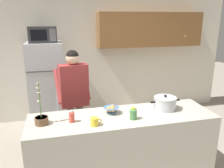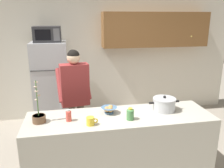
# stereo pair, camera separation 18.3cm
# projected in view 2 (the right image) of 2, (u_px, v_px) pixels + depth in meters

# --- Properties ---
(back_wall_unit) EXTENTS (6.00, 0.48, 2.60)m
(back_wall_unit) POSITION_uv_depth(u_px,v_px,m) (109.00, 50.00, 4.85)
(back_wall_unit) COLOR silver
(back_wall_unit) RESTS_ON ground
(kitchen_island) EXTENTS (2.28, 0.68, 0.92)m
(kitchen_island) POSITION_uv_depth(u_px,v_px,m) (120.00, 149.00, 2.94)
(kitchen_island) COLOR #BCB7A8
(kitchen_island) RESTS_ON ground
(refrigerator) EXTENTS (0.64, 0.68, 1.65)m
(refrigerator) POSITION_uv_depth(u_px,v_px,m) (51.00, 85.00, 4.42)
(refrigerator) COLOR #B7BABF
(refrigerator) RESTS_ON ground
(microwave) EXTENTS (0.48, 0.37, 0.28)m
(microwave) POSITION_uv_depth(u_px,v_px,m) (47.00, 34.00, 4.13)
(microwave) COLOR #2D2D30
(microwave) RESTS_ON refrigerator
(person_near_pot) EXTENTS (0.54, 0.47, 1.64)m
(person_near_pot) POSITION_uv_depth(u_px,v_px,m) (75.00, 90.00, 3.48)
(person_near_pot) COLOR #726656
(person_near_pot) RESTS_ON ground
(cooking_pot) EXTENTS (0.41, 0.29, 0.20)m
(cooking_pot) POSITION_uv_depth(u_px,v_px,m) (164.00, 104.00, 2.96)
(cooking_pot) COLOR silver
(cooking_pot) RESTS_ON kitchen_island
(coffee_mug) EXTENTS (0.13, 0.09, 0.10)m
(coffee_mug) POSITION_uv_depth(u_px,v_px,m) (91.00, 121.00, 2.56)
(coffee_mug) COLOR yellow
(coffee_mug) RESTS_ON kitchen_island
(bread_bowl) EXTENTS (0.20, 0.20, 0.10)m
(bread_bowl) POSITION_uv_depth(u_px,v_px,m) (109.00, 109.00, 2.88)
(bread_bowl) COLOR #4C7299
(bread_bowl) RESTS_ON kitchen_island
(bottle_near_edge) EXTENTS (0.09, 0.09, 0.15)m
(bottle_near_edge) POSITION_uv_depth(u_px,v_px,m) (130.00, 114.00, 2.69)
(bottle_near_edge) COLOR #4C8C4C
(bottle_near_edge) RESTS_ON kitchen_island
(bottle_mid_counter) EXTENTS (0.06, 0.06, 0.14)m
(bottle_mid_counter) POSITION_uv_depth(u_px,v_px,m) (69.00, 115.00, 2.66)
(bottle_mid_counter) COLOR #D84C3F
(bottle_mid_counter) RESTS_ON kitchen_island
(potted_orchid) EXTENTS (0.15, 0.15, 0.50)m
(potted_orchid) POSITION_uv_depth(u_px,v_px,m) (39.00, 116.00, 2.63)
(potted_orchid) COLOR brown
(potted_orchid) RESTS_ON kitchen_island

